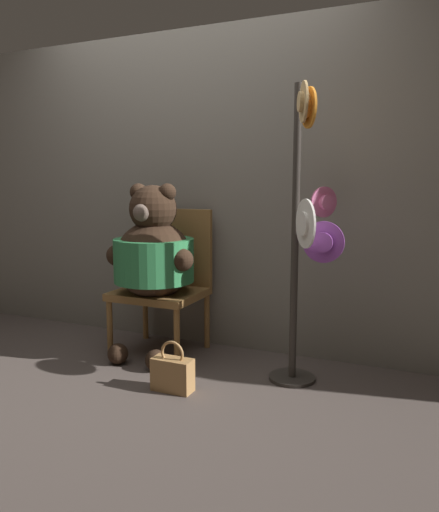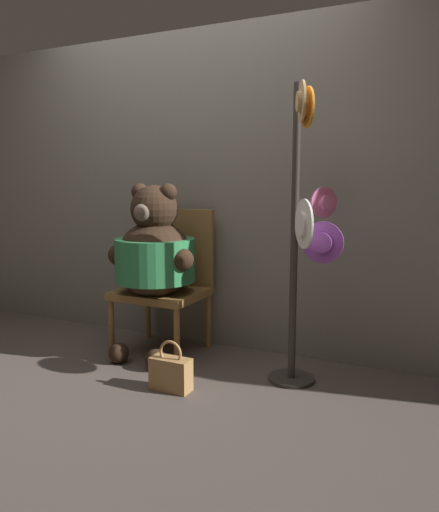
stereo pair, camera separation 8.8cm
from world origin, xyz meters
name	(u,v)px [view 2 (the right image)]	position (x,y,z in m)	size (l,w,h in m)	color
ground_plane	(142,370)	(0.00, 0.00, 0.00)	(14.00, 14.00, 0.00)	#4C423D
wall_back	(195,191)	(0.00, 0.73, 1.12)	(8.00, 0.10, 2.24)	slate
chair	(167,277)	(-0.08, 0.45, 0.52)	(0.58, 0.51, 1.00)	olive
teddy_bear	(154,255)	(-0.07, 0.28, 0.70)	(0.65, 0.57, 1.18)	black
hat_display_rack	(304,230)	(0.97, 0.22, 0.92)	(0.42, 0.48, 1.73)	#332D28
handbag_on_ground	(171,373)	(0.32, -0.18, 0.10)	(0.24, 0.11, 0.30)	#A87A47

